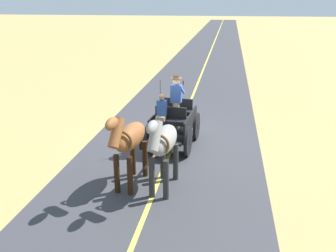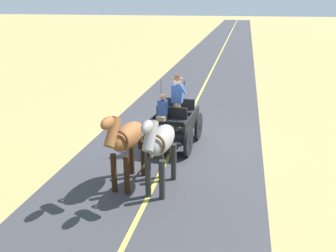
% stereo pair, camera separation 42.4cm
% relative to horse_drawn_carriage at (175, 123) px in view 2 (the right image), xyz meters
% --- Properties ---
extents(ground_plane, '(200.00, 200.00, 0.00)m').
position_rel_horse_drawn_carriage_xyz_m(ground_plane, '(0.02, -0.40, -0.82)').
color(ground_plane, tan).
extents(road_surface, '(5.89, 160.00, 0.01)m').
position_rel_horse_drawn_carriage_xyz_m(road_surface, '(0.02, -0.40, -0.81)').
color(road_surface, '#38383D').
rests_on(road_surface, ground).
extents(road_centre_stripe, '(0.12, 160.00, 0.00)m').
position_rel_horse_drawn_carriage_xyz_m(road_centre_stripe, '(0.02, -0.40, -0.81)').
color(road_centre_stripe, '#DBCC4C').
rests_on(road_centre_stripe, road_surface).
extents(horse_drawn_carriage, '(1.60, 4.52, 2.50)m').
position_rel_horse_drawn_carriage_xyz_m(horse_drawn_carriage, '(0.00, 0.00, 0.00)').
color(horse_drawn_carriage, black).
rests_on(horse_drawn_carriage, ground).
extents(horse_near_side, '(0.68, 2.14, 2.21)m').
position_rel_horse_drawn_carriage_xyz_m(horse_near_side, '(-0.20, 3.06, 0.51)').
color(horse_near_side, gray).
rests_on(horse_near_side, ground).
extents(horse_off_side, '(0.76, 2.15, 2.21)m').
position_rel_horse_drawn_carriage_xyz_m(horse_off_side, '(0.71, 2.98, 0.51)').
color(horse_off_side, brown).
rests_on(horse_off_side, ground).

